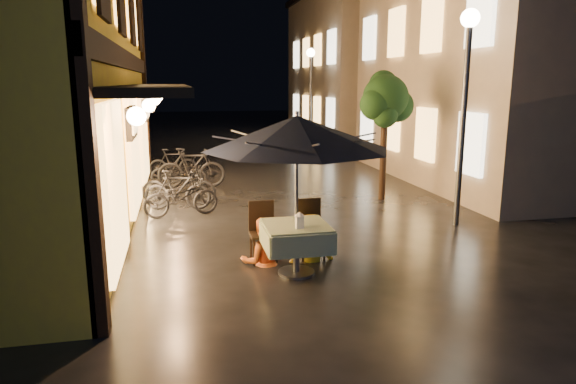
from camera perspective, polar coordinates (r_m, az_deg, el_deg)
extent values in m
plane|color=black|center=(8.15, 6.65, -8.56)|extent=(90.00, 90.00, 0.00)
cube|color=gold|center=(11.69, -29.12, 13.75)|extent=(4.50, 11.00, 7.00)
cube|color=black|center=(11.26, -17.54, 13.78)|extent=(0.12, 11.00, 0.35)
cube|color=black|center=(11.22, -14.41, 11.15)|extent=(1.20, 10.50, 0.12)
cube|color=#E5A551|center=(12.86, -17.17, 19.36)|extent=(0.10, 0.90, 1.50)
cube|color=#E5A551|center=(15.34, -16.36, 18.15)|extent=(0.10, 0.90, 1.50)
cube|color=#E5A551|center=(7.91, -18.71, 0.78)|extent=(0.10, 2.20, 2.40)
cube|color=#E5A551|center=(11.35, -16.78, 4.18)|extent=(0.10, 2.20, 2.40)
cube|color=#E5A551|center=(14.81, -15.75, 5.99)|extent=(0.10, 2.20, 2.40)
cube|color=#BBA68F|center=(16.97, 24.62, 12.35)|extent=(7.00, 9.00, 6.50)
cube|color=#E5A551|center=(12.32, 19.64, 5.05)|extent=(0.10, 1.00, 1.40)
cube|color=#E5A551|center=(12.33, 20.61, 18.06)|extent=(0.10, 1.00, 1.40)
cube|color=#E5A551|center=(14.23, 15.02, 6.20)|extent=(0.10, 1.00, 1.40)
cube|color=#E5A551|center=(14.24, 15.66, 17.48)|extent=(0.10, 1.00, 1.40)
cube|color=#E5A551|center=(16.21, 11.49, 7.05)|extent=(0.10, 1.00, 1.40)
cube|color=#E5A551|center=(16.22, 11.93, 16.95)|extent=(0.10, 1.00, 1.40)
cube|color=#E5A551|center=(18.24, 8.73, 7.69)|extent=(0.10, 1.00, 1.40)
cube|color=#E5A551|center=(18.25, 9.03, 16.49)|extent=(0.10, 1.00, 1.40)
cube|color=#BBA68F|center=(27.13, 9.82, 13.30)|extent=(7.00, 10.00, 7.00)
cube|color=#E5A551|center=(22.40, 4.72, 8.59)|extent=(0.10, 1.00, 1.40)
cube|color=#E5A551|center=(22.41, 4.85, 15.76)|extent=(0.10, 1.00, 1.40)
cube|color=#E5A551|center=(24.51, 3.23, 8.92)|extent=(0.10, 1.00, 1.40)
cube|color=#E5A551|center=(24.52, 3.31, 15.46)|extent=(0.10, 1.00, 1.40)
cube|color=#E5A551|center=(26.64, 1.97, 9.19)|extent=(0.10, 1.00, 1.40)
cube|color=#E5A551|center=(26.64, 2.01, 15.21)|extent=(0.10, 1.00, 1.40)
cube|color=#E5A551|center=(28.78, 0.90, 9.41)|extent=(0.10, 1.00, 1.40)
cube|color=#E5A551|center=(28.78, 0.91, 14.99)|extent=(0.10, 1.00, 1.40)
cylinder|color=black|center=(12.82, 10.54, 4.00)|extent=(0.16, 0.16, 2.20)
sphere|color=black|center=(12.70, 10.78, 10.26)|extent=(1.10, 1.10, 1.10)
sphere|color=black|center=(12.94, 12.03, 9.35)|extent=(0.80, 0.80, 0.80)
sphere|color=black|center=(12.45, 9.74, 9.58)|extent=(0.76, 0.76, 0.76)
sphere|color=black|center=(12.99, 10.53, 11.63)|extent=(0.70, 0.70, 0.70)
sphere|color=black|center=(12.45, 10.73, 8.38)|extent=(0.60, 0.60, 0.60)
cylinder|color=#59595E|center=(10.76, 18.83, 6.86)|extent=(0.12, 0.12, 4.00)
sphere|color=#FFE7BD|center=(10.79, 19.60, 17.75)|extent=(0.36, 0.36, 0.36)
cylinder|color=#59595E|center=(21.93, 2.49, 9.86)|extent=(0.12, 0.12, 4.00)
sphere|color=#FFE7BD|center=(21.94, 2.54, 15.21)|extent=(0.36, 0.36, 0.36)
cylinder|color=#59595E|center=(7.82, 0.93, -6.57)|extent=(0.10, 0.10, 0.72)
cylinder|color=#59595E|center=(7.94, 0.92, -8.90)|extent=(0.56, 0.56, 0.04)
cube|color=#315833|center=(7.71, 0.94, -3.83)|extent=(0.95, 0.95, 0.06)
cube|color=#315833|center=(7.87, 4.31, -4.77)|extent=(0.04, 0.95, 0.33)
cube|color=#315833|center=(7.67, -2.54, -5.21)|extent=(0.04, 0.95, 0.33)
cube|color=#315833|center=(8.20, 0.18, -4.04)|extent=(0.95, 0.04, 0.33)
cube|color=#315833|center=(7.32, 1.77, -6.07)|extent=(0.95, 0.04, 0.33)
cylinder|color=#59595E|center=(7.61, 0.95, -0.93)|extent=(0.05, 0.05, 2.30)
cone|color=black|center=(7.45, 0.97, 6.59)|extent=(2.77, 2.77, 0.50)
cylinder|color=#59595E|center=(7.43, 0.98, 8.51)|extent=(0.06, 0.06, 0.12)
cube|color=black|center=(8.33, -2.77, -4.76)|extent=(0.42, 0.42, 0.05)
cube|color=black|center=(8.44, -3.00, -2.77)|extent=(0.42, 0.04, 0.55)
cylinder|color=black|center=(8.21, -3.80, -6.76)|extent=(0.04, 0.04, 0.43)
cylinder|color=black|center=(8.26, -1.31, -6.60)|extent=(0.04, 0.04, 0.43)
cylinder|color=black|center=(8.55, -4.15, -5.99)|extent=(0.04, 0.04, 0.43)
cylinder|color=black|center=(8.60, -1.76, -5.85)|extent=(0.04, 0.04, 0.43)
cube|color=black|center=(8.49, 2.58, -4.43)|extent=(0.42, 0.42, 0.05)
cube|color=black|center=(8.60, 2.27, -2.49)|extent=(0.42, 0.04, 0.55)
cylinder|color=black|center=(8.35, 1.67, -6.40)|extent=(0.04, 0.04, 0.43)
cylinder|color=black|center=(8.44, 4.06, -6.22)|extent=(0.04, 0.04, 0.43)
cylinder|color=black|center=(8.69, 1.11, -5.66)|extent=(0.04, 0.04, 0.43)
cylinder|color=black|center=(8.77, 3.41, -5.50)|extent=(0.04, 0.04, 0.43)
cube|color=white|center=(7.48, 1.30, -3.37)|extent=(0.11, 0.11, 0.18)
cube|color=#FFD88C|center=(7.48, 1.30, -3.44)|extent=(0.07, 0.07, 0.12)
cone|color=white|center=(7.45, 1.30, -2.44)|extent=(0.16, 0.16, 0.07)
imported|color=orange|center=(8.19, -2.91, -2.98)|extent=(0.73, 0.57, 1.47)
imported|color=yellow|center=(8.33, 2.59, -2.69)|extent=(0.97, 0.57, 1.48)
imported|color=black|center=(11.35, -11.80, -0.56)|extent=(1.69, 0.86, 0.85)
imported|color=black|center=(11.96, -12.18, 0.23)|extent=(1.58, 0.73, 0.91)
imported|color=black|center=(12.43, -12.04, 0.70)|extent=(1.85, 0.99, 0.93)
imported|color=black|center=(14.39, -10.70, 2.66)|extent=(1.87, 0.64, 1.11)
imported|color=black|center=(14.50, -12.07, 2.12)|extent=(1.67, 0.96, 0.83)
imported|color=black|center=(16.08, -12.66, 3.16)|extent=(1.49, 0.47, 0.88)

